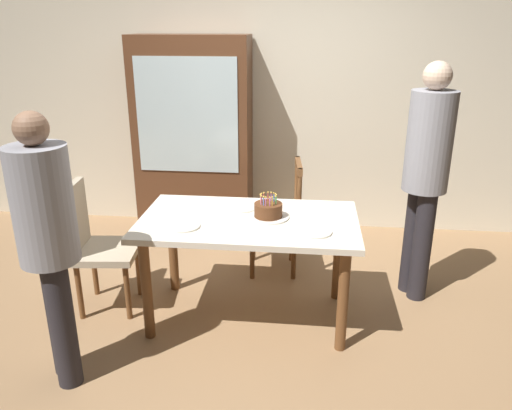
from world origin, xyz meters
name	(u,v)px	position (x,y,z in m)	size (l,w,h in m)	color
ground	(249,315)	(0.00, 0.00, 0.00)	(6.40, 6.40, 0.00)	#93704C
back_wall	(271,98)	(0.00, 1.85, 1.30)	(6.40, 0.10, 2.60)	beige
dining_table	(249,233)	(0.00, 0.00, 0.65)	(1.47, 0.85, 0.76)	silver
birthday_cake	(268,211)	(0.13, 0.03, 0.80)	(0.28, 0.28, 0.17)	silver
plate_near_celebrant	(183,226)	(-0.40, -0.19, 0.76)	(0.22, 0.22, 0.01)	silver
plate_far_side	(242,208)	(-0.07, 0.19, 0.76)	(0.22, 0.22, 0.01)	silver
plate_near_guest	(314,232)	(0.44, -0.19, 0.76)	(0.22, 0.22, 0.01)	silver
fork_near_celebrant	(160,225)	(-0.56, -0.18, 0.76)	(0.18, 0.02, 0.01)	silver
fork_far_side	(220,206)	(-0.23, 0.20, 0.76)	(0.18, 0.02, 0.01)	silver
chair_spindle_back	(277,219)	(0.14, 0.75, 0.46)	(0.48, 0.48, 0.95)	beige
chair_upholstered	(93,241)	(-1.12, 0.01, 0.53)	(0.49, 0.48, 0.95)	tan
person_celebrant	(48,238)	(-1.00, -0.77, 0.90)	(0.32, 0.32, 1.59)	#262328
person_guest	(426,169)	(1.23, 0.46, 1.01)	(0.32, 0.32, 1.76)	#262328
china_cabinet	(194,137)	(-0.73, 1.56, 0.95)	(1.10, 0.45, 1.90)	#56331E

